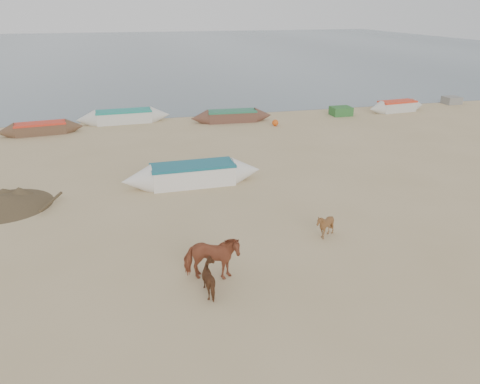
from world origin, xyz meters
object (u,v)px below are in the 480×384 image
object	(u,v)px
calf_front	(325,225)
calf_right	(213,278)
near_canoe	(193,174)
cow_adult	(212,258)

from	to	relation	value
calf_front	calf_right	xyz separation A→B (m)	(-4.61, -2.43, 0.01)
calf_right	near_canoe	distance (m)	8.98
calf_front	near_canoe	size ratio (longest dim) A/B	0.14
near_canoe	calf_right	bearing A→B (deg)	-96.72
calf_right	calf_front	bearing A→B (deg)	-91.30
calf_right	near_canoe	size ratio (longest dim) A/B	0.15
calf_front	cow_adult	bearing A→B (deg)	-60.63
cow_adult	near_canoe	size ratio (longest dim) A/B	0.27
calf_right	near_canoe	xyz separation A→B (m)	(0.88, 8.93, 0.02)
calf_right	near_canoe	world-z (taller)	near_canoe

